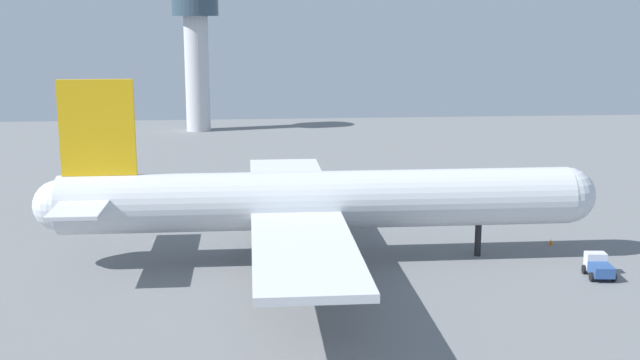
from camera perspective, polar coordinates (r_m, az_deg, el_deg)
name	(u,v)px	position (r m, az deg, el deg)	size (l,w,h in m)	color
ground_plane	(320,260)	(86.04, 0.00, -5.73)	(238.87, 238.87, 0.00)	slate
cargo_airplane	(318,201)	(84.30, -0.16, -1.52)	(59.72, 55.60, 19.50)	silver
maintenance_van	(598,266)	(85.05, 19.32, -5.86)	(2.79, 4.04, 2.21)	silver
baggage_tug	(366,190)	(114.63, 3.30, -0.75)	(3.51, 4.56, 2.25)	silver
catering_truck	(73,200)	(113.60, -17.30, -1.39)	(5.20, 3.14, 2.19)	#333338
safety_cone_nose	(551,242)	(95.17, 16.20, -4.28)	(0.47, 0.47, 0.68)	orange
control_tower	(196,47)	(182.37, -8.85, 9.41)	(10.27, 10.27, 30.37)	silver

